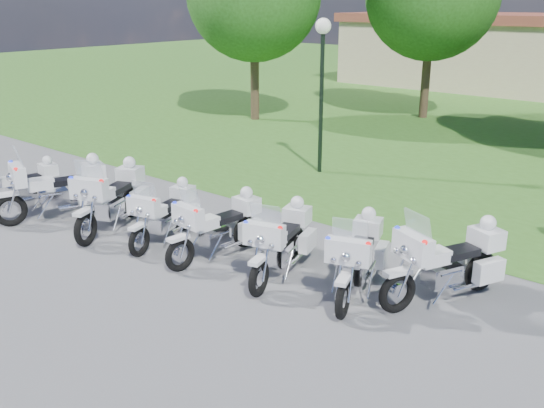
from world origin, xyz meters
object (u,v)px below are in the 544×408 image
Objects in this scene: motorcycle_4 at (219,225)px; motorcycle_5 at (282,240)px; motorcycle_0 at (22,183)px; lamp_post at (322,58)px; motorcycle_6 at (358,256)px; motorcycle_2 at (112,196)px; motorcycle_3 at (165,213)px; motorcycle_1 at (59,187)px; motorcycle_7 at (449,261)px.

motorcycle_4 is 1.02× the size of motorcycle_5.
motorcycle_0 is 8.61m from lamp_post.
lamp_post is (-5.04, 5.91, 2.62)m from motorcycle_6.
motorcycle_2 is at bearing -96.93° from lamp_post.
motorcycle_2 reaches higher than motorcycle_3.
lamp_post is (2.31, 7.12, 2.55)m from motorcycle_1.
motorcycle_1 is 7.45m from motorcycle_6.
motorcycle_5 is 2.98m from motorcycle_7.
motorcycle_4 is (4.43, 0.77, -0.08)m from motorcycle_1.
motorcycle_1 is 7.91m from lamp_post.
motorcycle_0 is 5.89m from motorcycle_4.
motorcycle_1 is at bearing -9.86° from motorcycle_6.
motorcycle_1 reaches higher than motorcycle_2.
motorcycle_1 is at bearing -107.98° from lamp_post.
lamp_post reaches higher than motorcycle_2.
motorcycle_4 is (5.82, 0.94, 0.05)m from motorcycle_0.
motorcycle_6 is (8.73, 1.38, 0.06)m from motorcycle_0.
motorcycle_7 reaches higher than motorcycle_6.
lamp_post is (-6.37, 5.18, 2.59)m from motorcycle_7.
motorcycle_4 is at bearing -150.42° from motorcycle_1.
motorcycle_4 is (2.94, 0.38, -0.08)m from motorcycle_2.
motorcycle_1 is at bearing 14.98° from motorcycle_4.
motorcycle_6 is (4.38, 0.57, 0.05)m from motorcycle_3.
motorcycle_0 is 7.35m from motorcycle_5.
motorcycle_2 is at bearing -145.54° from motorcycle_1.
motorcycle_3 is 0.94× the size of motorcycle_5.
motorcycle_7 is (1.33, 0.73, 0.04)m from motorcycle_6.
motorcycle_2 is 2.96m from motorcycle_4.
motorcycle_7 is at bearing 169.54° from motorcycle_2.
motorcycle_4 is at bearing -9.13° from motorcycle_5.
motorcycle_6 is at bearing -150.92° from motorcycle_1.
motorcycle_7 is (2.80, 1.01, 0.05)m from motorcycle_5.
motorcycle_6 is at bearing 165.31° from motorcycle_2.
motorcycle_1 reaches higher than motorcycle_5.
motorcycle_3 is at bearing -148.11° from motorcycle_1.
motorcycle_4 is 1.46m from motorcycle_5.
motorcycle_0 is at bearing -4.06° from motorcycle_3.
motorcycle_7 reaches higher than motorcycle_4.
motorcycle_5 is (4.39, 0.54, -0.07)m from motorcycle_2.
lamp_post is at bearing -68.80° from motorcycle_6.
motorcycle_0 is 2.94m from motorcycle_2.
lamp_post is at bearing -88.27° from motorcycle_1.
lamp_post is at bearing -15.33° from motorcycle_7.
motorcycle_1 is 1.08× the size of motorcycle_4.
motorcycle_4 is (1.47, 0.13, 0.04)m from motorcycle_3.
motorcycle_5 is at bearing -151.28° from motorcycle_1.
motorcycle_7 is 8.60m from lamp_post.
motorcycle_7 is (10.06, 2.12, 0.10)m from motorcycle_0.
motorcycle_7 is (5.71, 1.31, 0.09)m from motorcycle_3.
motorcycle_6 is at bearing 175.29° from motorcycle_5.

